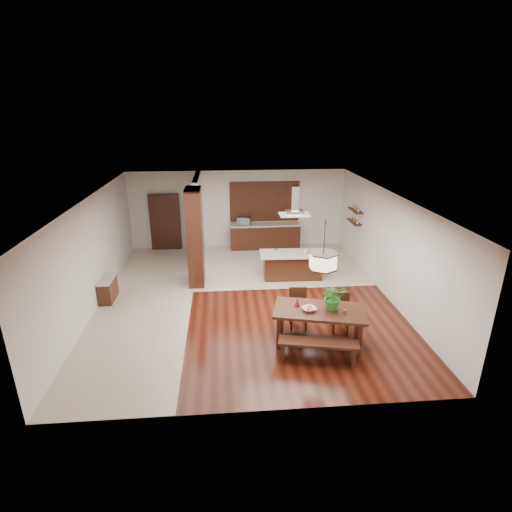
{
  "coord_description": "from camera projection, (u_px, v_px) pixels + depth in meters",
  "views": [
    {
      "loc": [
        -0.57,
        -10.13,
        5.05
      ],
      "look_at": [
        0.3,
        0.0,
        1.25
      ],
      "focal_mm": 28.0,
      "sensor_mm": 36.0,
      "label": 1
    }
  ],
  "objects": [
    {
      "name": "hallway_doorway",
      "position": [
        165.0,
        222.0,
        14.79
      ],
      "size": [
        1.1,
        0.2,
        2.1
      ],
      "primitive_type": "cube",
      "color": "black",
      "rests_on": "ground"
    },
    {
      "name": "rear_counter",
      "position": [
        265.0,
        236.0,
        15.11
      ],
      "size": [
        2.6,
        0.62,
        0.95
      ],
      "color": "black",
      "rests_on": "ground"
    },
    {
      "name": "microwave",
      "position": [
        244.0,
        221.0,
        14.81
      ],
      "size": [
        0.54,
        0.42,
        0.27
      ],
      "primitive_type": "imported",
      "rotation": [
        0.0,
        0.0,
        -0.2
      ],
      "color": "silver",
      "rests_on": "rear_counter"
    },
    {
      "name": "napkin_cone",
      "position": [
        297.0,
        302.0,
        8.96
      ],
      "size": [
        0.17,
        0.17,
        0.2
      ],
      "primitive_type": "cone",
      "rotation": [
        0.0,
        0.0,
        -0.42
      ],
      "color": "#9E0B11",
      "rests_on": "dining_table"
    },
    {
      "name": "room_shell",
      "position": [
        245.0,
        228.0,
        10.55
      ],
      "size": [
        9.0,
        9.04,
        2.92
      ],
      "color": "#331109",
      "rests_on": "ground"
    },
    {
      "name": "island_cup",
      "position": [
        305.0,
        252.0,
        12.23
      ],
      "size": [
        0.18,
        0.18,
        0.11
      ],
      "primitive_type": "imported",
      "rotation": [
        0.0,
        0.0,
        0.43
      ],
      "color": "silver",
      "rests_on": "kitchen_island"
    },
    {
      "name": "tile_hallway",
      "position": [
        146.0,
        301.0,
        11.05
      ],
      "size": [
        2.5,
        9.0,
        0.01
      ],
      "primitive_type": "cube",
      "color": "beige",
      "rests_on": "ground"
    },
    {
      "name": "range_hood",
      "position": [
        295.0,
        201.0,
        11.73
      ],
      "size": [
        0.9,
        0.55,
        0.87
      ],
      "primitive_type": null,
      "color": "silver",
      "rests_on": "room_shell"
    },
    {
      "name": "pendant_lantern",
      "position": [
        324.0,
        250.0,
        8.36
      ],
      "size": [
        0.64,
        0.64,
        1.31
      ],
      "primitive_type": null,
      "color": "beige",
      "rests_on": "room_shell"
    },
    {
      "name": "foliage_plant",
      "position": [
        333.0,
        297.0,
        8.77
      ],
      "size": [
        0.59,
        0.53,
        0.6
      ],
      "primitive_type": "imported",
      "rotation": [
        0.0,
        0.0,
        -0.11
      ],
      "color": "#2A7C29",
      "rests_on": "dining_table"
    },
    {
      "name": "dining_bench",
      "position": [
        318.0,
        351.0,
        8.39
      ],
      "size": [
        1.71,
        0.71,
        0.47
      ],
      "primitive_type": null,
      "rotation": [
        0.0,
        0.0,
        -0.21
      ],
      "color": "black",
      "rests_on": "ground"
    },
    {
      "name": "partition_pier",
      "position": [
        195.0,
        237.0,
        11.77
      ],
      "size": [
        0.45,
        1.0,
        2.9
      ],
      "primitive_type": "cube",
      "color": "black",
      "rests_on": "ground"
    },
    {
      "name": "kitchen_window",
      "position": [
        264.0,
        201.0,
        14.9
      ],
      "size": [
        2.6,
        0.08,
        1.5
      ],
      "primitive_type": "cube",
      "color": "brown",
      "rests_on": "room_shell"
    },
    {
      "name": "fruit_bowl",
      "position": [
        309.0,
        309.0,
        8.8
      ],
      "size": [
        0.38,
        0.38,
        0.07
      ],
      "primitive_type": "imported",
      "rotation": [
        0.0,
        0.0,
        0.29
      ],
      "color": "beige",
      "rests_on": "dining_table"
    },
    {
      "name": "partition_stub",
      "position": [
        199.0,
        219.0,
        13.73
      ],
      "size": [
        0.18,
        2.4,
        2.9
      ],
      "primitive_type": "cube",
      "color": "silver",
      "rests_on": "ground"
    },
    {
      "name": "shelf_upper",
      "position": [
        355.0,
        210.0,
        13.38
      ],
      "size": [
        0.26,
        0.9,
        0.04
      ],
      "primitive_type": "cube",
      "color": "black",
      "rests_on": "room_shell"
    },
    {
      "name": "hallway_console",
      "position": [
        108.0,
        290.0,
        11.04
      ],
      "size": [
        0.37,
        0.88,
        0.63
      ],
      "primitive_type": "cube",
      "color": "black",
      "rests_on": "ground"
    },
    {
      "name": "dining_chair_right",
      "position": [
        341.0,
        313.0,
        9.48
      ],
      "size": [
        0.48,
        0.48,
        0.93
      ],
      "primitive_type": null,
      "rotation": [
        0.0,
        0.0,
        -0.18
      ],
      "color": "black",
      "rests_on": "ground"
    },
    {
      "name": "soffit_band",
      "position": [
        244.0,
        197.0,
        10.26
      ],
      "size": [
        8.0,
        9.0,
        0.02
      ],
      "primitive_type": "cube",
      "color": "#3C220F",
      "rests_on": "room_shell"
    },
    {
      "name": "shelf_lower",
      "position": [
        354.0,
        222.0,
        13.52
      ],
      "size": [
        0.26,
        0.9,
        0.04
      ],
      "primitive_type": "cube",
      "color": "black",
      "rests_on": "room_shell"
    },
    {
      "name": "dining_table",
      "position": [
        319.0,
        318.0,
        8.93
      ],
      "size": [
        2.2,
        1.47,
        0.84
      ],
      "rotation": [
        0.0,
        0.0,
        -0.25
      ],
      "color": "black",
      "rests_on": "ground"
    },
    {
      "name": "tile_kitchen",
      "position": [
        277.0,
        264.0,
        13.7
      ],
      "size": [
        5.5,
        4.0,
        0.01
      ],
      "primitive_type": "cube",
      "color": "beige",
      "rests_on": "ground"
    },
    {
      "name": "gold_ornament",
      "position": [
        345.0,
        312.0,
        8.65
      ],
      "size": [
        0.09,
        0.09,
        0.1
      ],
      "primitive_type": "cylinder",
      "rotation": [
        0.0,
        0.0,
        -0.29
      ],
      "color": "gold",
      "rests_on": "dining_table"
    },
    {
      "name": "dining_chair_left",
      "position": [
        298.0,
        309.0,
        9.62
      ],
      "size": [
        0.46,
        0.46,
        0.97
      ],
      "primitive_type": null,
      "rotation": [
        0.0,
        0.0,
        -0.07
      ],
      "color": "black",
      "rests_on": "ground"
    },
    {
      "name": "kitchen_island",
      "position": [
        293.0,
        265.0,
        12.44
      ],
      "size": [
        2.07,
        0.96,
        0.84
      ],
      "rotation": [
        0.0,
        0.0,
        -0.03
      ],
      "color": "black",
      "rests_on": "ground"
    }
  ]
}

